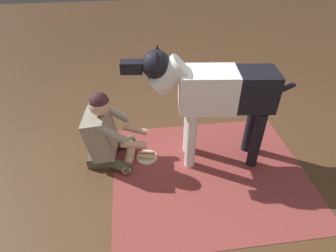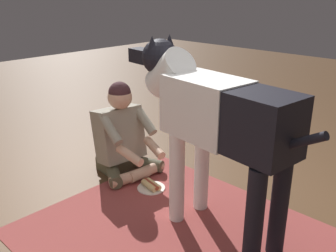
# 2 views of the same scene
# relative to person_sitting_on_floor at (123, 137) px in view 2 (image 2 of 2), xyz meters

# --- Properties ---
(ground_plane) EXTENTS (14.07, 14.07, 0.00)m
(ground_plane) POSITION_rel_person_sitting_on_floor_xyz_m (-0.93, -0.00, -0.34)
(ground_plane) COLOR brown
(area_rug) EXTENTS (1.99, 1.68, 0.01)m
(area_rug) POSITION_rel_person_sitting_on_floor_xyz_m (-1.04, 0.37, -0.34)
(area_rug) COLOR #983F3B
(area_rug) RESTS_ON ground
(person_sitting_on_floor) EXTENTS (0.67, 0.57, 0.83)m
(person_sitting_on_floor) POSITION_rel_person_sitting_on_floor_xyz_m (0.00, 0.00, 0.00)
(person_sitting_on_floor) COLOR brown
(person_sitting_on_floor) RESTS_ON ground
(large_dog) EXTENTS (1.60, 0.43, 1.27)m
(large_dog) POSITION_rel_person_sitting_on_floor_xyz_m (-1.07, 0.12, 0.48)
(large_dog) COLOR white
(large_dog) RESTS_ON ground
(hot_dog_on_plate) EXTENTS (0.23, 0.23, 0.06)m
(hot_dog_on_plate) POSITION_rel_person_sitting_on_floor_xyz_m (-0.41, 0.05, -0.31)
(hot_dog_on_plate) COLOR silver
(hot_dog_on_plate) RESTS_ON ground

